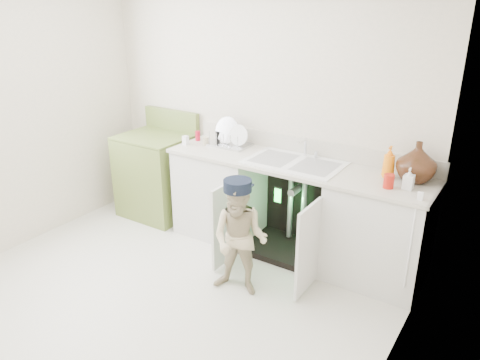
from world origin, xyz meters
name	(u,v)px	position (x,y,z in m)	size (l,w,h in m)	color
ground	(162,296)	(0.00, 0.00, 0.00)	(3.50, 3.50, 0.00)	beige
room_shell	(152,150)	(0.00, 0.00, 1.25)	(6.00, 5.50, 1.26)	beige
counter_run	(296,207)	(0.58, 1.21, 0.47)	(2.44, 1.02, 1.22)	silver
avocado_stove	(158,174)	(-1.09, 1.18, 0.46)	(0.72, 0.65, 1.12)	olive
repair_worker	(240,238)	(0.49, 0.41, 0.49)	(0.53, 0.68, 0.98)	beige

